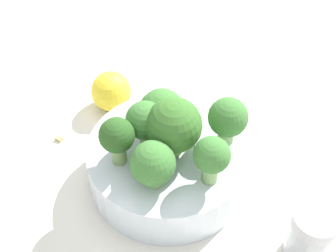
% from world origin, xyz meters
% --- Properties ---
extents(ground_plane, '(3.00, 3.00, 0.00)m').
position_xyz_m(ground_plane, '(0.00, 0.00, 0.00)').
color(ground_plane, silver).
extents(bowl, '(0.17, 0.17, 0.05)m').
position_xyz_m(bowl, '(0.00, 0.00, 0.02)').
color(bowl, silver).
rests_on(bowl, ground_plane).
extents(broccoli_floret_0, '(0.05, 0.05, 0.06)m').
position_xyz_m(broccoli_floret_0, '(0.01, -0.00, 0.08)').
color(broccoli_floret_0, '#7A9E5B').
rests_on(broccoli_floret_0, bowl).
extents(broccoli_floret_1, '(0.04, 0.04, 0.05)m').
position_xyz_m(broccoli_floret_1, '(-0.02, -0.01, 0.08)').
color(broccoli_floret_1, '#7A9E5B').
rests_on(broccoli_floret_1, bowl).
extents(broccoli_floret_2, '(0.05, 0.05, 0.05)m').
position_xyz_m(broccoli_floret_2, '(-0.02, 0.02, 0.07)').
color(broccoli_floret_2, '#7A9E5B').
rests_on(broccoli_floret_2, bowl).
extents(broccoli_floret_3, '(0.04, 0.04, 0.05)m').
position_xyz_m(broccoli_floret_3, '(0.01, -0.04, 0.07)').
color(broccoli_floret_3, '#84AD66').
rests_on(broccoli_floret_3, bowl).
extents(broccoli_floret_4, '(0.03, 0.03, 0.05)m').
position_xyz_m(broccoli_floret_4, '(0.05, -0.01, 0.08)').
color(broccoli_floret_4, '#84AD66').
rests_on(broccoli_floret_4, bowl).
extents(broccoli_floret_5, '(0.03, 0.03, 0.05)m').
position_xyz_m(broccoli_floret_5, '(-0.03, -0.04, 0.08)').
color(broccoli_floret_5, '#7A9E5B').
rests_on(broccoli_floret_5, bowl).
extents(broccoli_floret_6, '(0.04, 0.04, 0.05)m').
position_xyz_m(broccoli_floret_6, '(0.04, 0.04, 0.08)').
color(broccoli_floret_6, '#84AD66').
rests_on(broccoli_floret_6, bowl).
extents(pepper_shaker, '(0.04, 0.04, 0.06)m').
position_xyz_m(pepper_shaker, '(0.16, -0.00, 0.03)').
color(pepper_shaker, '#B2B7BC').
rests_on(pepper_shaker, ground_plane).
extents(lemon_wedge, '(0.05, 0.05, 0.05)m').
position_xyz_m(lemon_wedge, '(-0.12, 0.05, 0.02)').
color(lemon_wedge, yellow).
rests_on(lemon_wedge, ground_plane).
extents(almond_crumb_0, '(0.01, 0.01, 0.01)m').
position_xyz_m(almond_crumb_0, '(-0.13, -0.03, 0.00)').
color(almond_crumb_0, tan).
rests_on(almond_crumb_0, ground_plane).
extents(almond_crumb_2, '(0.01, 0.01, 0.01)m').
position_xyz_m(almond_crumb_2, '(-0.11, 0.04, 0.00)').
color(almond_crumb_2, tan).
rests_on(almond_crumb_2, ground_plane).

